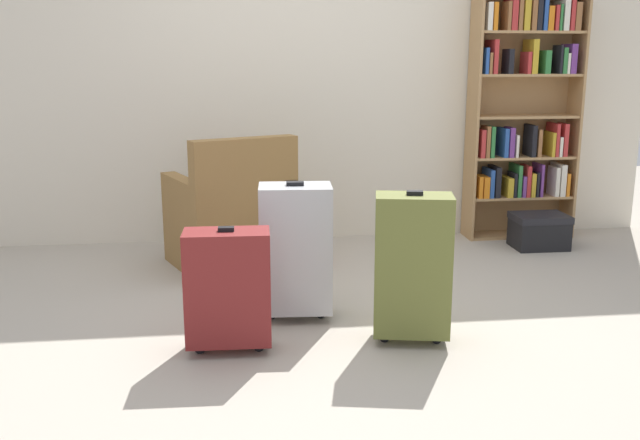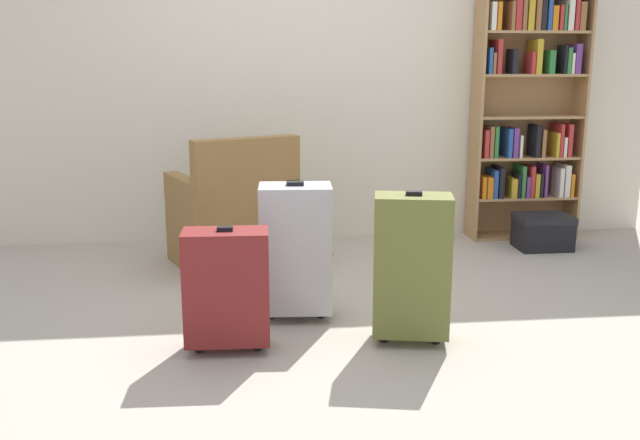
% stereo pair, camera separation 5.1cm
% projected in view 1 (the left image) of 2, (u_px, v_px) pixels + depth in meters
% --- Properties ---
extents(ground_plane, '(9.84, 9.84, 0.00)m').
position_uv_depth(ground_plane, '(324.00, 322.00, 3.82)').
color(ground_plane, '#B2A899').
extents(back_wall, '(5.62, 0.10, 2.60)m').
position_uv_depth(back_wall, '(293.00, 69.00, 5.33)').
color(back_wall, beige).
rests_on(back_wall, ground).
extents(bookshelf, '(0.83, 0.26, 1.87)m').
position_uv_depth(bookshelf, '(524.00, 108.00, 5.42)').
color(bookshelf, '#A87F51').
rests_on(bookshelf, ground).
extents(armchair, '(0.92, 0.92, 0.90)m').
position_uv_depth(armchair, '(231.00, 221.00, 4.75)').
color(armchair, olive).
rests_on(armchair, ground).
extents(mug, '(0.12, 0.08, 0.10)m').
position_uv_depth(mug, '(320.00, 256.00, 4.90)').
color(mug, red).
rests_on(mug, ground).
extents(storage_box, '(0.39, 0.29, 0.25)m').
position_uv_depth(storage_box, '(539.00, 230.00, 5.26)').
color(storage_box, black).
rests_on(storage_box, ground).
extents(suitcase_olive, '(0.41, 0.28, 0.77)m').
position_uv_depth(suitcase_olive, '(413.00, 265.00, 3.47)').
color(suitcase_olive, brown).
rests_on(suitcase_olive, ground).
extents(suitcase_dark_red, '(0.41, 0.22, 0.62)m').
position_uv_depth(suitcase_dark_red, '(228.00, 288.00, 3.37)').
color(suitcase_dark_red, maroon).
rests_on(suitcase_dark_red, ground).
extents(suitcase_silver, '(0.40, 0.28, 0.76)m').
position_uv_depth(suitcase_silver, '(296.00, 248.00, 3.80)').
color(suitcase_silver, '#B7BABF').
rests_on(suitcase_silver, ground).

